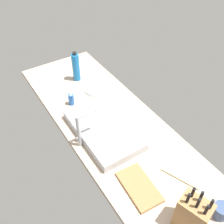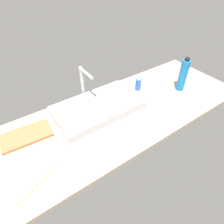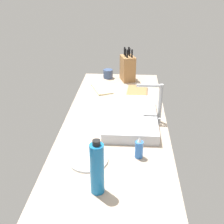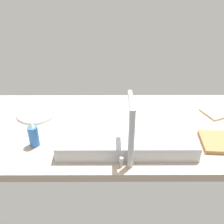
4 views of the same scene
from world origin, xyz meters
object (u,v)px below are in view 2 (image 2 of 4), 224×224
at_px(soap_bottle, 138,84).
at_px(dinner_plate, 167,103).
at_px(faucet, 84,82).
at_px(sink_basin, 98,108).
at_px(water_bottle, 183,75).
at_px(dish_towel, 30,177).
at_px(cutting_board, 26,136).

distance_m(soap_bottle, dinner_plate, 0.27).
relative_size(soap_bottle, dinner_plate, 0.60).
relative_size(faucet, dinner_plate, 1.27).
bearing_deg(faucet, soap_bottle, -15.79).
bearing_deg(sink_basin, soap_bottle, 6.65).
height_order(water_bottle, dish_towel, water_bottle).
xyz_separation_m(sink_basin, dinner_plate, (0.45, -0.21, -0.03)).
relative_size(sink_basin, water_bottle, 2.18).
height_order(sink_basin, faucet, faucet).
bearing_deg(soap_bottle, cutting_board, -179.93).
relative_size(faucet, dish_towel, 1.08).
bearing_deg(cutting_board, soap_bottle, 0.07).
distance_m(cutting_board, dinner_plate, 0.95).
distance_m(faucet, soap_bottle, 0.43).
height_order(sink_basin, dish_towel, sink_basin).
bearing_deg(dish_towel, sink_basin, 24.04).
bearing_deg(cutting_board, sink_basin, -5.46).
xyz_separation_m(sink_basin, faucet, (-0.01, 0.16, 0.12)).
bearing_deg(soap_bottle, dish_towel, -162.98).
distance_m(cutting_board, soap_bottle, 0.86).
distance_m(sink_basin, soap_bottle, 0.40).
distance_m(sink_basin, water_bottle, 0.68).
bearing_deg(cutting_board, dinner_plate, -15.64).
distance_m(soap_bottle, dish_towel, 0.97).
bearing_deg(water_bottle, sink_basin, 168.26).
xyz_separation_m(water_bottle, dish_towel, (-1.20, -0.10, -0.12)).
relative_size(sink_basin, dish_towel, 2.42).
bearing_deg(dinner_plate, water_bottle, 18.62).
bearing_deg(cutting_board, water_bottle, -9.17).
relative_size(cutting_board, dinner_plate, 1.40).
distance_m(faucet, dish_towel, 0.67).
relative_size(sink_basin, dinner_plate, 2.84).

